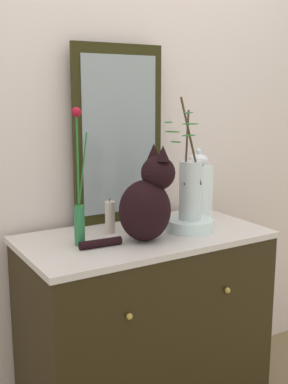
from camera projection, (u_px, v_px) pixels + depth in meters
wall_back at (106, 134)px, 2.24m from camera, size 4.40×0.08×2.60m
sideboard at (144, 334)px, 2.12m from camera, size 1.03×0.56×0.91m
mirror_leaning at (119, 135)px, 2.17m from camera, size 0.43×0.03×0.79m
cat_sitting at (147, 202)px, 1.92m from camera, size 0.40×0.20×0.38m
vase_slim_green at (79, 206)px, 1.85m from camera, size 0.06×0.04×0.53m
bowl_porcelain at (190, 225)px, 2.08m from camera, size 0.20×0.20×0.05m
vase_glass_clear at (190, 187)px, 2.05m from camera, size 0.16×0.23×0.52m
jar_lidded_porcelain at (198, 188)px, 2.24m from camera, size 0.10×0.10×0.33m
candle_pillar at (110, 217)px, 2.04m from camera, size 0.04×0.04×0.15m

